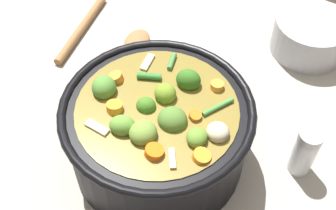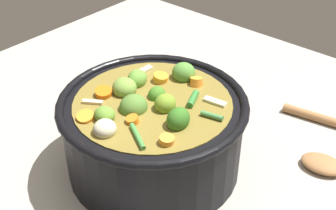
{
  "view_description": "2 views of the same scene",
  "coord_description": "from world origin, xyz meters",
  "px_view_note": "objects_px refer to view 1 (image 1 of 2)",
  "views": [
    {
      "loc": [
        0.35,
        0.21,
        0.63
      ],
      "look_at": [
        -0.01,
        0.01,
        0.13
      ],
      "focal_mm": 47.49,
      "sensor_mm": 36.0,
      "label": 1
    },
    {
      "loc": [
        -0.39,
        0.41,
        0.51
      ],
      "look_at": [
        -0.02,
        -0.02,
        0.12
      ],
      "focal_mm": 48.33,
      "sensor_mm": 36.0,
      "label": 2
    }
  ],
  "objects_px": {
    "salt_shaker": "(305,152)",
    "wooden_spoon": "(109,34)",
    "cooking_pot": "(158,131)",
    "small_saucepan": "(312,36)"
  },
  "relations": [
    {
      "from": "cooking_pot",
      "to": "wooden_spoon",
      "type": "relative_size",
      "value": 1.35
    },
    {
      "from": "cooking_pot",
      "to": "salt_shaker",
      "type": "bearing_deg",
      "value": 113.18
    },
    {
      "from": "wooden_spoon",
      "to": "salt_shaker",
      "type": "bearing_deg",
      "value": 75.69
    },
    {
      "from": "cooking_pot",
      "to": "salt_shaker",
      "type": "distance_m",
      "value": 0.23
    },
    {
      "from": "wooden_spoon",
      "to": "cooking_pot",
      "type": "bearing_deg",
      "value": 48.82
    },
    {
      "from": "salt_shaker",
      "to": "cooking_pot",
      "type": "bearing_deg",
      "value": -66.82
    },
    {
      "from": "cooking_pot",
      "to": "wooden_spoon",
      "type": "xyz_separation_m",
      "value": [
        -0.21,
        -0.24,
        -0.06
      ]
    },
    {
      "from": "wooden_spoon",
      "to": "small_saucepan",
      "type": "distance_m",
      "value": 0.41
    },
    {
      "from": "salt_shaker",
      "to": "wooden_spoon",
      "type": "bearing_deg",
      "value": -104.31
    },
    {
      "from": "small_saucepan",
      "to": "wooden_spoon",
      "type": "bearing_deg",
      "value": -66.15
    }
  ]
}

